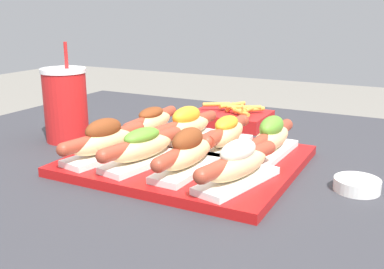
# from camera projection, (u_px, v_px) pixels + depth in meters

# --- Properties ---
(serving_tray) EXTENTS (0.43, 0.38, 0.02)m
(serving_tray) POSITION_uv_depth(u_px,v_px,m) (187.00, 160.00, 0.90)
(serving_tray) COLOR #B71414
(serving_tray) RESTS_ON patio_table
(hot_dog_0) EXTENTS (0.09, 0.22, 0.08)m
(hot_dog_0) POSITION_uv_depth(u_px,v_px,m) (104.00, 141.00, 0.88)
(hot_dog_0) COLOR white
(hot_dog_0) RESTS_ON serving_tray
(hot_dog_1) EXTENTS (0.09, 0.21, 0.07)m
(hot_dog_1) POSITION_uv_depth(u_px,v_px,m) (142.00, 147.00, 0.84)
(hot_dog_1) COLOR white
(hot_dog_1) RESTS_ON serving_tray
(hot_dog_2) EXTENTS (0.07, 0.22, 0.08)m
(hot_dog_2) POSITION_uv_depth(u_px,v_px,m) (188.00, 152.00, 0.81)
(hot_dog_2) COLOR white
(hot_dog_2) RESTS_ON serving_tray
(hot_dog_3) EXTENTS (0.10, 0.21, 0.08)m
(hot_dog_3) POSITION_uv_depth(u_px,v_px,m) (238.00, 164.00, 0.75)
(hot_dog_3) COLOR white
(hot_dog_3) RESTS_ON serving_tray
(hot_dog_4) EXTENTS (0.07, 0.22, 0.07)m
(hot_dog_4) POSITION_uv_depth(u_px,v_px,m) (151.00, 122.00, 1.03)
(hot_dog_4) COLOR white
(hot_dog_4) RESTS_ON serving_tray
(hot_dog_5) EXTENTS (0.09, 0.22, 0.08)m
(hot_dog_5) POSITION_uv_depth(u_px,v_px,m) (186.00, 126.00, 0.99)
(hot_dog_5) COLOR white
(hot_dog_5) RESTS_ON serving_tray
(hot_dog_6) EXTENTS (0.07, 0.22, 0.07)m
(hot_dog_6) POSITION_uv_depth(u_px,v_px,m) (226.00, 134.00, 0.94)
(hot_dog_6) COLOR white
(hot_dog_6) RESTS_ON serving_tray
(hot_dog_7) EXTENTS (0.07, 0.22, 0.08)m
(hot_dog_7) POSITION_uv_depth(u_px,v_px,m) (271.00, 138.00, 0.90)
(hot_dog_7) COLOR white
(hot_dog_7) RESTS_ON serving_tray
(sauce_bowl) EXTENTS (0.08, 0.08, 0.02)m
(sauce_bowl) POSITION_uv_depth(u_px,v_px,m) (357.00, 184.00, 0.77)
(sauce_bowl) COLOR white
(sauce_bowl) RESTS_ON patio_table
(drink_cup) EXTENTS (0.10, 0.10, 0.23)m
(drink_cup) POSITION_uv_depth(u_px,v_px,m) (65.00, 105.00, 1.05)
(drink_cup) COLOR red
(drink_cup) RESTS_ON patio_table
(fries_basket) EXTENTS (0.20, 0.15, 0.06)m
(fries_basket) POSITION_uv_depth(u_px,v_px,m) (231.00, 118.00, 1.21)
(fries_basket) COLOR red
(fries_basket) RESTS_ON patio_table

